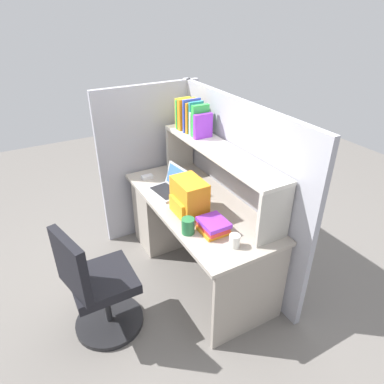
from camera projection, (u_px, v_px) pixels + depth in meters
ground_plane at (197, 269)px, 3.24m from camera, size 8.00×8.00×0.00m
desk at (177, 213)px, 3.33m from camera, size 1.60×0.70×0.73m
cubicle_partition_rear at (235, 188)px, 3.01m from camera, size 1.84×0.05×1.55m
cubicle_partition_left at (151, 162)px, 3.48m from camera, size 0.05×1.06×1.55m
overhead_hutch at (219, 160)px, 2.79m from camera, size 1.44×0.28×0.45m
reference_books_on_shelf at (193, 118)px, 3.01m from camera, size 0.37×0.19×0.29m
laptop at (171, 186)px, 3.02m from camera, size 0.34×0.30×0.22m
backpack at (189, 198)px, 2.68m from camera, size 0.30×0.23×0.29m
computer_mouse at (147, 177)px, 3.26m from camera, size 0.06×0.10×0.03m
paper_cup at (235, 241)px, 2.36m from camera, size 0.08×0.08×0.09m
snack_canister at (188, 226)px, 2.49m from camera, size 0.10×0.10×0.12m
desk_book_stack at (213, 226)px, 2.51m from camera, size 0.22×0.19×0.09m
office_chair at (97, 290)px, 2.48m from camera, size 0.52×0.53×0.93m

